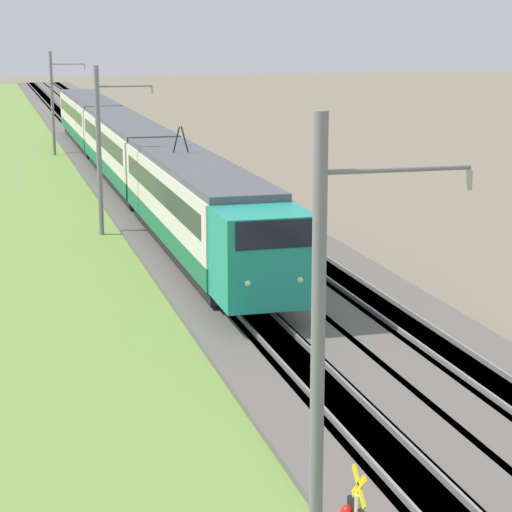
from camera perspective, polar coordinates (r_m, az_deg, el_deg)
name	(u,v)px	position (r m, az deg, el deg)	size (l,w,h in m)	color
ballast_main	(130,188)	(57.58, -7.22, 3.86)	(240.00, 4.40, 0.30)	#605B56
ballast_adjacent	(201,185)	(58.29, -3.15, 4.05)	(240.00, 4.40, 0.30)	#605B56
track_main	(130,188)	(57.58, -7.22, 3.87)	(240.00, 1.57, 0.45)	#4C4238
track_adjacent	(201,185)	(58.29, -3.15, 4.06)	(240.00, 1.57, 0.45)	#4C4238
grass_verge	(32,194)	(57.12, -12.70, 3.48)	(240.00, 11.39, 0.12)	olive
passenger_train	(125,147)	(58.61, -7.47, 6.22)	(61.61, 2.88, 5.10)	teal
catenary_mast_near	(322,360)	(15.33, 3.78, -5.93)	(0.22, 2.56, 7.83)	slate
catenary_mast_mid	(100,150)	(44.23, -8.88, 6.03)	(0.22, 2.56, 7.51)	slate
catenary_mast_far	(53,103)	(73.96, -11.51, 8.58)	(0.22, 2.56, 7.52)	slate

